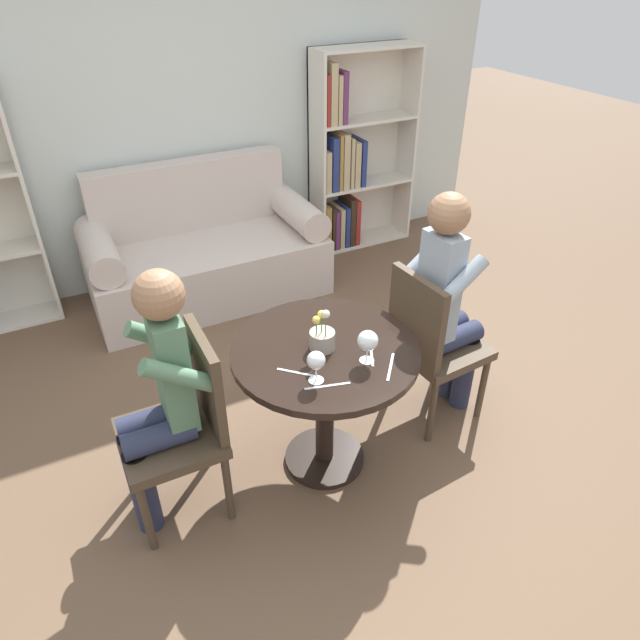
{
  "coord_description": "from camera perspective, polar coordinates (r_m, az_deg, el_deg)",
  "views": [
    {
      "loc": [
        -0.94,
        -1.79,
        2.21
      ],
      "look_at": [
        0.0,
        0.05,
        0.83
      ],
      "focal_mm": 32.0,
      "sensor_mm": 36.0,
      "label": 1
    }
  ],
  "objects": [
    {
      "name": "ground_plane",
      "position": [
        3.0,
        0.45,
        -13.74
      ],
      "size": [
        16.0,
        16.0,
        0.0
      ],
      "primitive_type": "plane",
      "color": "brown"
    },
    {
      "name": "back_wall",
      "position": [
        4.29,
        -14.87,
        21.18
      ],
      "size": [
        5.2,
        0.05,
        2.7
      ],
      "color": "silver",
      "rests_on": "ground_plane"
    },
    {
      "name": "round_table",
      "position": [
        2.62,
        0.5,
        -5.64
      ],
      "size": [
        0.85,
        0.85,
        0.71
      ],
      "color": "black",
      "rests_on": "ground_plane"
    },
    {
      "name": "couch",
      "position": [
        4.24,
        -11.41,
        6.46
      ],
      "size": [
        1.64,
        0.8,
        0.92
      ],
      "color": "beige",
      "rests_on": "ground_plane"
    },
    {
      "name": "bookshelf_right",
      "position": [
        4.79,
        2.9,
        15.59
      ],
      "size": [
        0.86,
        0.28,
        1.57
      ],
      "color": "silver",
      "rests_on": "ground_plane"
    },
    {
      "name": "chair_left",
      "position": [
        2.55,
        -13.36,
        -9.76
      ],
      "size": [
        0.42,
        0.42,
        0.9
      ],
      "rotation": [
        0.0,
        0.0,
        -1.58
      ],
      "color": "#473828",
      "rests_on": "ground_plane"
    },
    {
      "name": "chair_right",
      "position": [
        2.98,
        11.01,
        -2.09
      ],
      "size": [
        0.45,
        0.45,
        0.9
      ],
      "rotation": [
        0.0,
        0.0,
        1.65
      ],
      "color": "#473828",
      "rests_on": "ground_plane"
    },
    {
      "name": "person_left",
      "position": [
        2.44,
        -15.88,
        -7.69
      ],
      "size": [
        0.42,
        0.34,
        1.23
      ],
      "rotation": [
        0.0,
        0.0,
        -1.58
      ],
      "color": "#282D47",
      "rests_on": "ground_plane"
    },
    {
      "name": "person_right",
      "position": [
        2.94,
        12.62,
        1.37
      ],
      "size": [
        0.43,
        0.36,
        1.29
      ],
      "rotation": [
        0.0,
        0.0,
        1.65
      ],
      "color": "#282D47",
      "rests_on": "ground_plane"
    },
    {
      "name": "wine_glass_left",
      "position": [
        2.29,
        -0.39,
        -4.16
      ],
      "size": [
        0.08,
        0.08,
        0.14
      ],
      "color": "white",
      "rests_on": "round_table"
    },
    {
      "name": "wine_glass_right",
      "position": [
        2.4,
        4.8,
        -2.16
      ],
      "size": [
        0.09,
        0.09,
        0.15
      ],
      "color": "white",
      "rests_on": "round_table"
    },
    {
      "name": "flower_vase",
      "position": [
        2.49,
        0.21,
        -1.75
      ],
      "size": [
        0.11,
        0.11,
        0.22
      ],
      "color": "#9E9384",
      "rests_on": "round_table"
    },
    {
      "name": "knife_left_setting",
      "position": [
        2.39,
        -2.16,
        -5.31
      ],
      "size": [
        0.14,
        0.14,
        0.0
      ],
      "color": "silver",
      "rests_on": "round_table"
    },
    {
      "name": "fork_left_setting",
      "position": [
        2.5,
        5.15,
        -3.29
      ],
      "size": [
        0.1,
        0.17,
        0.0
      ],
      "color": "silver",
      "rests_on": "round_table"
    },
    {
      "name": "knife_right_setting",
      "position": [
        2.44,
        7.07,
        -4.66
      ],
      "size": [
        0.13,
        0.15,
        0.0
      ],
      "color": "silver",
      "rests_on": "round_table"
    },
    {
      "name": "fork_right_setting",
      "position": [
        2.32,
        0.75,
        -6.61
      ],
      "size": [
        0.19,
        0.06,
        0.0
      ],
      "color": "silver",
      "rests_on": "round_table"
    }
  ]
}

